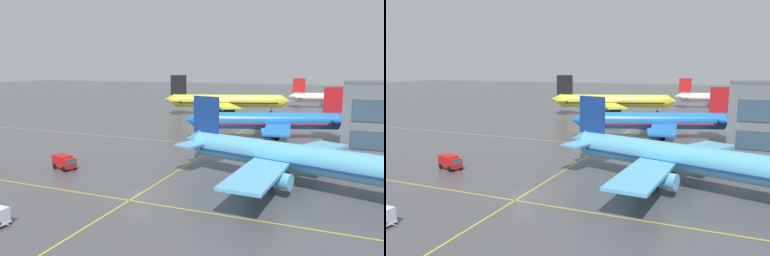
# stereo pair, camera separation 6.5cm
# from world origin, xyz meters

# --- Properties ---
(ground_plane) EXTENTS (600.00, 600.00, 0.00)m
(ground_plane) POSITION_xyz_m (0.00, 0.00, 0.00)
(ground_plane) COLOR #4C4C4F
(airliner_front_gate) EXTENTS (35.90, 30.61, 11.33)m
(airliner_front_gate) POSITION_xyz_m (16.84, 11.21, 3.87)
(airliner_front_gate) COLOR #5BB7E5
(airliner_front_gate) RESTS_ON ground
(airliner_second_row) EXTENTS (35.76, 30.61, 11.45)m
(airliner_second_row) POSITION_xyz_m (7.80, 43.38, 3.91)
(airliner_second_row) COLOR blue
(airliner_second_row) RESTS_ON ground
(airliner_third_row) EXTENTS (40.67, 34.79, 12.98)m
(airliner_third_row) POSITION_xyz_m (-13.51, 79.99, 4.43)
(airliner_third_row) COLOR yellow
(airliner_third_row) RESTS_ON ground
(airliner_far_left_stand) EXTENTS (35.78, 30.49, 11.28)m
(airliner_far_left_stand) POSITION_xyz_m (19.57, 114.42, 3.85)
(airliner_far_left_stand) COLOR white
(airliner_far_left_stand) RESTS_ON ground
(taxiway_markings) EXTENTS (142.04, 74.52, 0.01)m
(taxiway_markings) POSITION_xyz_m (0.00, 14.94, 0.00)
(taxiway_markings) COLOR yellow
(taxiway_markings) RESTS_ON ground
(service_truck_catering) EXTENTS (4.47, 3.13, 2.10)m
(service_truck_catering) POSITION_xyz_m (-16.76, 6.03, 1.18)
(service_truck_catering) COLOR red
(service_truck_catering) RESTS_ON ground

